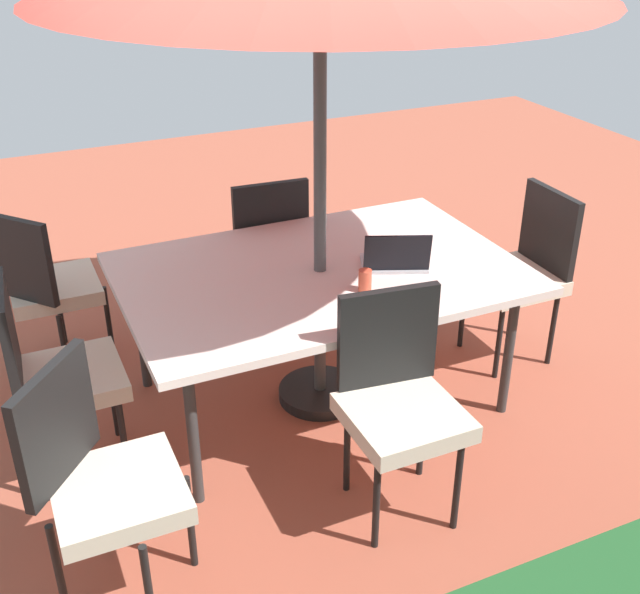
{
  "coord_description": "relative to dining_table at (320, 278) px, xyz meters",
  "views": [
    {
      "loc": [
        1.41,
        3.14,
        2.45
      ],
      "look_at": [
        0.0,
        0.0,
        0.61
      ],
      "focal_mm": 43.96,
      "sensor_mm": 36.0,
      "label": 1
    }
  ],
  "objects": [
    {
      "name": "cup",
      "position": [
        -0.1,
        0.29,
        0.1
      ],
      "size": [
        0.06,
        0.06,
        0.11
      ],
      "primitive_type": "cylinder",
      "color": "#CC4C33",
      "rests_on": "dining_table"
    },
    {
      "name": "ground_plane",
      "position": [
        0.0,
        0.0,
        -0.72
      ],
      "size": [
        10.0,
        10.0,
        0.02
      ],
      "primitive_type": "cube",
      "color": "#9E4C38"
    },
    {
      "name": "chair_southeast",
      "position": [
        1.23,
        -0.85,
        -0.16
      ],
      "size": [
        0.59,
        0.58,
        0.98
      ],
      "rotation": [
        0.0,
        0.0,
        5.42
      ],
      "color": "beige",
      "rests_on": "ground_plane"
    },
    {
      "name": "dining_table",
      "position": [
        0.0,
        0.0,
        0.0
      ],
      "size": [
        1.93,
        1.29,
        0.76
      ],
      "color": "silver",
      "rests_on": "ground_plane"
    },
    {
      "name": "chair_south",
      "position": [
        -0.02,
        -0.83,
        -0.16
      ],
      "size": [
        0.46,
        0.47,
        0.98
      ],
      "rotation": [
        0.0,
        0.0,
        -0.06
      ],
      "color": "beige",
      "rests_on": "ground_plane"
    },
    {
      "name": "chair_northeast",
      "position": [
        1.24,
        0.83,
        -0.16
      ],
      "size": [
        0.58,
        0.58,
        0.98
      ],
      "rotation": [
        0.0,
        0.0,
        4.02
      ],
      "color": "beige",
      "rests_on": "ground_plane"
    },
    {
      "name": "laptop",
      "position": [
        -0.34,
        0.14,
        0.09
      ],
      "size": [
        0.39,
        0.35,
        0.21
      ],
      "rotation": [
        0.0,
        0.0,
        -0.39
      ],
      "color": "#B7B7BC",
      "rests_on": "dining_table"
    },
    {
      "name": "chair_east",
      "position": [
        1.3,
        0.04,
        -0.16
      ],
      "size": [
        0.47,
        0.46,
        0.98
      ],
      "rotation": [
        0.0,
        0.0,
        4.65
      ],
      "color": "beige",
      "rests_on": "ground_plane"
    },
    {
      "name": "chair_north",
      "position": [
        0.02,
        0.84,
        -0.16
      ],
      "size": [
        0.47,
        0.48,
        0.98
      ],
      "rotation": [
        0.0,
        0.0,
        3.02
      ],
      "color": "beige",
      "rests_on": "ground_plane"
    },
    {
      "name": "chair_west",
      "position": [
        -1.21,
        0.05,
        -0.16
      ],
      "size": [
        0.46,
        0.46,
        0.98
      ],
      "rotation": [
        0.0,
        0.0,
        1.56
      ],
      "color": "beige",
      "rests_on": "ground_plane"
    }
  ]
}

